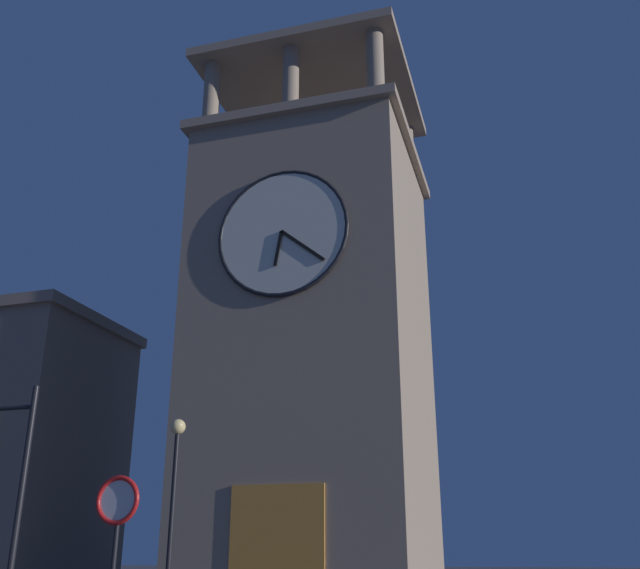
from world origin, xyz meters
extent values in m
cube|color=gray|center=(1.36, -2.65, 9.11)|extent=(8.36, 8.54, 18.21)
cube|color=gray|center=(1.36, -2.65, 18.41)|extent=(8.96, 9.14, 0.40)
cylinder|color=gray|center=(-2.22, 1.03, 20.22)|extent=(0.70, 0.70, 3.21)
cylinder|color=gray|center=(1.36, 1.03, 20.22)|extent=(0.70, 0.70, 3.21)
cylinder|color=gray|center=(4.94, 1.03, 20.22)|extent=(0.70, 0.70, 3.21)
cylinder|color=gray|center=(-2.22, -6.32, 20.22)|extent=(0.70, 0.70, 3.21)
cylinder|color=gray|center=(1.36, -6.32, 20.22)|extent=(0.70, 0.70, 3.21)
cylinder|color=gray|center=(4.94, -6.32, 20.22)|extent=(0.70, 0.70, 3.21)
cube|color=gray|center=(1.36, -2.65, 22.02)|extent=(8.96, 9.14, 0.40)
cylinder|color=black|center=(1.36, -2.65, 23.53)|extent=(0.12, 0.12, 2.61)
cylinder|color=silver|center=(1.36, 1.69, 13.04)|extent=(4.97, 0.12, 4.97)
torus|color=black|center=(1.36, 1.71, 13.04)|extent=(5.13, 0.16, 5.13)
cube|color=black|center=(1.47, 1.79, 12.37)|extent=(0.34, 0.06, 1.37)
cube|color=black|center=(0.54, 1.79, 12.37)|extent=(1.71, 0.06, 1.43)
cube|color=orange|center=(1.36, 1.58, 2.00)|extent=(3.20, 0.24, 4.00)
cylinder|color=black|center=(5.49, 8.90, 2.98)|extent=(0.16, 0.16, 5.96)
cylinder|color=black|center=(3.06, 5.56, 2.55)|extent=(0.14, 0.14, 5.11)
sphere|color=#F9DB8C|center=(3.06, 5.56, 5.33)|extent=(0.44, 0.44, 0.44)
cylinder|color=white|center=(-0.31, 13.87, 2.67)|extent=(0.70, 0.04, 0.70)
torus|color=red|center=(-0.31, 13.89, 2.67)|extent=(0.78, 0.08, 0.78)
camera|label=1|loc=(-6.82, 24.44, 1.85)|focal=40.21mm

